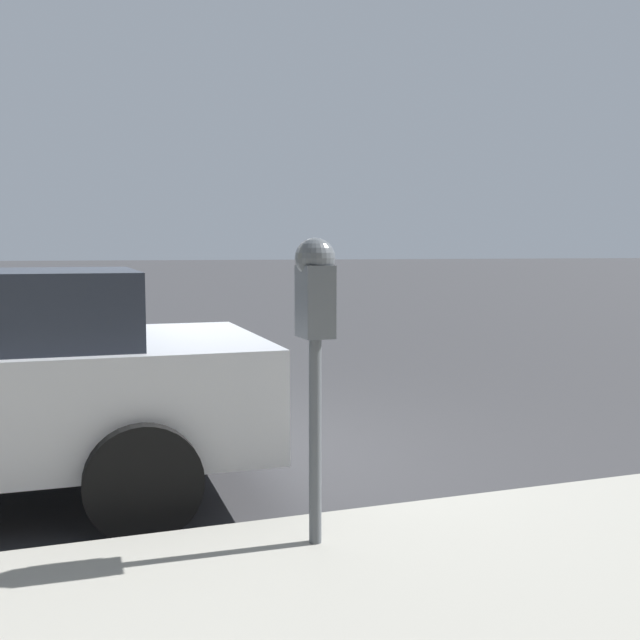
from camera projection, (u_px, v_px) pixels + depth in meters
ground_plane at (171, 447)px, 5.95m from camera, size 220.00×220.00×0.00m
parking_meter at (315, 312)px, 3.51m from camera, size 0.21×0.19×1.47m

